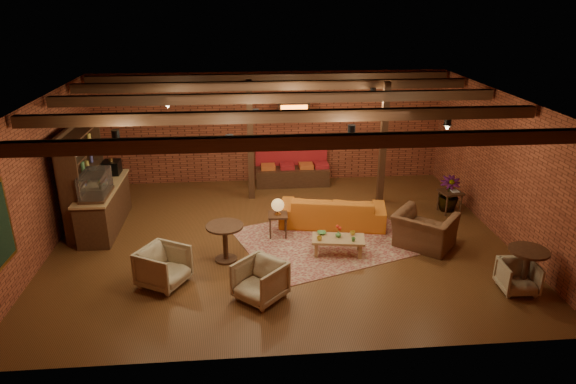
{
  "coord_description": "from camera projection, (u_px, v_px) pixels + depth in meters",
  "views": [
    {
      "loc": [
        -0.74,
        -10.47,
        5.27
      ],
      "look_at": [
        0.19,
        0.2,
        1.08
      ],
      "focal_mm": 32.0,
      "sensor_mm": 36.0,
      "label": 1
    }
  ],
  "objects": [
    {
      "name": "wall_back",
      "position": [
        270.0,
        128.0,
        14.82
      ],
      "size": [
        10.0,
        0.02,
        3.2
      ],
      "primitive_type": "cube",
      "color": "brown",
      "rests_on": "ground"
    },
    {
      "name": "round_table_left",
      "position": [
        225.0,
        237.0,
        10.59
      ],
      "size": [
        0.77,
        0.77,
        0.81
      ],
      "color": "black",
      "rests_on": "floor"
    },
    {
      "name": "ceiling",
      "position": [
        280.0,
        100.0,
        10.52
      ],
      "size": [
        10.0,
        8.0,
        0.02
      ],
      "primitive_type": "cube",
      "color": "black",
      "rests_on": "wall_back"
    },
    {
      "name": "plant_tall",
      "position": [
        453.0,
        160.0,
        12.75
      ],
      "size": [
        1.88,
        1.88,
        2.74
      ],
      "primitive_type": "imported",
      "rotation": [
        0.0,
        0.0,
        -0.26
      ],
      "color": "#4C7F4C",
      "rests_on": "floor"
    },
    {
      "name": "post_right",
      "position": [
        383.0,
        144.0,
        13.19
      ],
      "size": [
        0.16,
        0.16,
        3.2
      ],
      "primitive_type": "cube",
      "color": "black",
      "rests_on": "ground"
    },
    {
      "name": "service_counter",
      "position": [
        103.0,
        196.0,
        12.0
      ],
      "size": [
        0.8,
        2.5,
        1.6
      ],
      "primitive_type": null,
      "color": "black",
      "rests_on": "ground"
    },
    {
      "name": "wall_right",
      "position": [
        502.0,
        167.0,
        11.51
      ],
      "size": [
        0.02,
        8.0,
        3.2
      ],
      "primitive_type": "cube",
      "color": "brown",
      "rests_on": "ground"
    },
    {
      "name": "service_sign",
      "position": [
        294.0,
        108.0,
        13.76
      ],
      "size": [
        0.86,
        0.06,
        0.3
      ],
      "primitive_type": "cube",
      "color": "orange",
      "rests_on": "ceiling"
    },
    {
      "name": "armchair_right",
      "position": [
        425.0,
        225.0,
        11.17
      ],
      "size": [
        1.44,
        1.39,
        1.06
      ],
      "primitive_type": "imported",
      "rotation": [
        0.0,
        0.0,
        2.44
      ],
      "color": "brown",
      "rests_on": "floor"
    },
    {
      "name": "ceiling_spotlights",
      "position": [
        280.0,
        116.0,
        10.65
      ],
      "size": [
        6.4,
        4.4,
        0.28
      ],
      "primitive_type": null,
      "color": "black",
      "rests_on": "ceiling"
    },
    {
      "name": "ceiling_beams",
      "position": [
        280.0,
        105.0,
        10.57
      ],
      "size": [
        9.8,
        6.4,
        0.22
      ],
      "primitive_type": null,
      "color": "black",
      "rests_on": "ceiling"
    },
    {
      "name": "armchair_a",
      "position": [
        163.0,
        265.0,
        9.75
      ],
      "size": [
        1.06,
        1.08,
        0.84
      ],
      "primitive_type": "imported",
      "rotation": [
        0.0,
        0.0,
        1.06
      ],
      "color": "beige",
      "rests_on": "floor"
    },
    {
      "name": "sofa",
      "position": [
        332.0,
        211.0,
        12.31
      ],
      "size": [
        2.65,
        1.44,
        0.73
      ],
      "primitive_type": "imported",
      "rotation": [
        0.0,
        0.0,
        2.95
      ],
      "color": "#C05F1A",
      "rests_on": "floor"
    },
    {
      "name": "side_table_lamp",
      "position": [
        278.0,
        208.0,
        11.61
      ],
      "size": [
        0.46,
        0.46,
        0.92
      ],
      "rotation": [
        0.0,
        0.0,
        -0.04
      ],
      "color": "black",
      "rests_on": "floor"
    },
    {
      "name": "rug",
      "position": [
        329.0,
        240.0,
        11.66
      ],
      "size": [
        4.53,
        3.99,
        0.01
      ],
      "primitive_type": "cube",
      "rotation": [
        0.0,
        0.0,
        0.34
      ],
      "color": "maroon",
      "rests_on": "floor"
    },
    {
      "name": "wall_left",
      "position": [
        42.0,
        180.0,
        10.7
      ],
      "size": [
        0.02,
        8.0,
        3.2
      ],
      "primitive_type": "cube",
      "color": "brown",
      "rests_on": "ground"
    },
    {
      "name": "round_table_right",
      "position": [
        527.0,
        263.0,
        9.51
      ],
      "size": [
        0.72,
        0.72,
        0.85
      ],
      "color": "black",
      "rests_on": "floor"
    },
    {
      "name": "coffee_table",
      "position": [
        338.0,
        240.0,
        10.92
      ],
      "size": [
        1.18,
        0.72,
        0.63
      ],
      "rotation": [
        0.0,
        0.0,
        -0.16
      ],
      "color": "#A3704C",
      "rests_on": "floor"
    },
    {
      "name": "ceiling_pipe",
      "position": [
        275.0,
        101.0,
        12.14
      ],
      "size": [
        9.6,
        0.12,
        0.12
      ],
      "primitive_type": "cylinder",
      "rotation": [
        0.0,
        1.57,
        0.0
      ],
      "color": "black",
      "rests_on": "ceiling"
    },
    {
      "name": "armchair_far",
      "position": [
        518.0,
        275.0,
        9.56
      ],
      "size": [
        0.68,
        0.64,
        0.67
      ],
      "primitive_type": "imported",
      "rotation": [
        0.0,
        0.0,
        -0.06
      ],
      "color": "beige",
      "rests_on": "floor"
    },
    {
      "name": "armchair_b",
      "position": [
        260.0,
        279.0,
        9.3
      ],
      "size": [
        1.08,
        1.08,
        0.81
      ],
      "primitive_type": "imported",
      "rotation": [
        0.0,
        0.0,
        -0.77
      ],
      "color": "beige",
      "rests_on": "floor"
    },
    {
      "name": "side_table_book",
      "position": [
        451.0,
        193.0,
        12.95
      ],
      "size": [
        0.58,
        0.58,
        0.59
      ],
      "rotation": [
        0.0,
        0.0,
        0.16
      ],
      "color": "black",
      "rests_on": "floor"
    },
    {
      "name": "shelving_hutch",
      "position": [
        84.0,
        179.0,
        11.91
      ],
      "size": [
        0.52,
        2.0,
        2.4
      ],
      "primitive_type": null,
      "color": "black",
      "rests_on": "ground"
    },
    {
      "name": "wall_front",
      "position": [
        300.0,
        264.0,
        7.4
      ],
      "size": [
        10.0,
        0.02,
        3.2
      ],
      "primitive_type": "cube",
      "color": "brown",
      "rests_on": "ground"
    },
    {
      "name": "plant_counter",
      "position": [
        107.0,
        176.0,
        12.04
      ],
      "size": [
        0.35,
        0.39,
        0.3
      ],
      "primitive_type": "imported",
      "color": "#337F33",
      "rests_on": "service_counter"
    },
    {
      "name": "floor",
      "position": [
        281.0,
        239.0,
        11.69
      ],
      "size": [
        10.0,
        10.0,
        0.0
      ],
      "primitive_type": "plane",
      "color": "#412910",
      "rests_on": "ground"
    },
    {
      "name": "banquette",
      "position": [
        292.0,
        168.0,
        14.85
      ],
      "size": [
        2.1,
        0.7,
        1.0
      ],
      "primitive_type": null,
      "color": "maroon",
      "rests_on": "ground"
    },
    {
      "name": "post_left",
      "position": [
        250.0,
        141.0,
        13.47
      ],
      "size": [
        0.16,
        0.16,
        3.2
      ],
      "primitive_type": "cube",
      "color": "black",
      "rests_on": "ground"
    }
  ]
}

